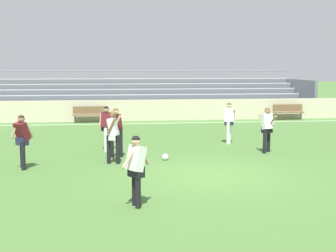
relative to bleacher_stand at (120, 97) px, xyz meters
The scene contains 14 objects.
ground_plane 17.44m from the bleacher_stand, 82.67° to the right, with size 160.00×160.00×0.00m, color #477033.
field_line_sideline 5.25m from the bleacher_stand, 64.27° to the right, with size 44.00×0.12×0.01m, color white.
sideline_wall 3.98m from the bleacher_stand, 55.62° to the right, with size 48.00×0.16×1.22m, color beige.
bleacher_stand is the anchor object (origin of this frame).
bench_far_left 10.55m from the bleacher_stand, 20.90° to the right, with size 1.80×0.40×0.90m.
bench_near_bin 4.22m from the bleacher_stand, 115.56° to the right, with size 1.80×0.40×0.90m.
player_dark_pressing_high 14.20m from the bleacher_stand, 91.67° to the right, with size 0.48×0.66×1.72m.
player_white_wide_left 15.24m from the bleacher_stand, 91.99° to the right, with size 0.42×0.54×1.71m.
player_dark_trailing_run 12.83m from the bleacher_stand, 93.35° to the right, with size 0.55×0.48×1.67m.
player_dark_deep_cover 16.03m from the bleacher_stand, 101.83° to the right, with size 0.68×0.53×1.67m.
player_white_wide_right 12.47m from the bleacher_stand, 70.35° to the right, with size 0.51×0.43×1.68m.
player_white_on_ball 20.03m from the bleacher_stand, 90.14° to the right, with size 0.67×0.51×1.61m.
player_white_overlapping 14.84m from the bleacher_stand, 70.15° to the right, with size 0.47×0.75×1.66m.
soccer_ball 14.97m from the bleacher_stand, 85.37° to the right, with size 0.22×0.22×0.22m, color white.
Camera 1 is at (-2.81, -12.99, 3.13)m, focal length 50.07 mm.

